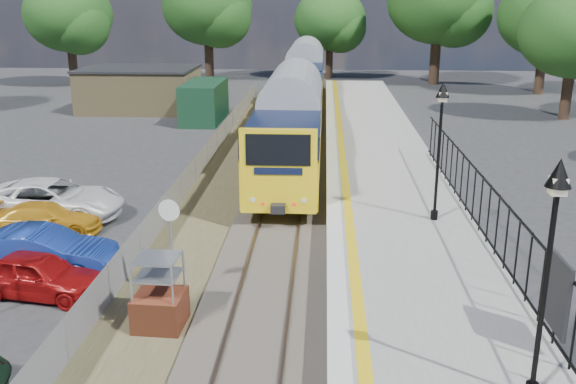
# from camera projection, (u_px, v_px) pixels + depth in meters

# --- Properties ---
(ground) EXTENTS (120.00, 120.00, 0.00)m
(ground) POSITION_uv_depth(u_px,v_px,m) (260.00, 327.00, 16.36)
(ground) COLOR #2D2D30
(ground) RESTS_ON ground
(track_bed) EXTENTS (5.90, 80.00, 0.29)m
(track_bed) POSITION_uv_depth(u_px,v_px,m) (272.00, 205.00, 25.59)
(track_bed) COLOR #473F38
(track_bed) RESTS_ON ground
(platform) EXTENTS (5.00, 70.00, 0.90)m
(platform) POSITION_uv_depth(u_px,v_px,m) (394.00, 212.00, 23.64)
(platform) COLOR gray
(platform) RESTS_ON ground
(platform_edge) EXTENTS (0.90, 70.00, 0.01)m
(platform_edge) POSITION_uv_depth(u_px,v_px,m) (339.00, 199.00, 23.62)
(platform_edge) COLOR silver
(platform_edge) RESTS_ON platform
(victorian_lamp_south) EXTENTS (0.44, 0.44, 4.60)m
(victorian_lamp_south) POSITION_uv_depth(u_px,v_px,m) (553.00, 226.00, 10.98)
(victorian_lamp_south) COLOR black
(victorian_lamp_south) RESTS_ON platform
(victorian_lamp_north) EXTENTS (0.44, 0.44, 4.60)m
(victorian_lamp_north) POSITION_uv_depth(u_px,v_px,m) (441.00, 119.00, 20.54)
(victorian_lamp_north) COLOR black
(victorian_lamp_north) RESTS_ON platform
(palisade_fence) EXTENTS (0.12, 26.00, 2.00)m
(palisade_fence) POSITION_uv_depth(u_px,v_px,m) (504.00, 233.00, 17.60)
(palisade_fence) COLOR black
(palisade_fence) RESTS_ON platform
(wire_fence) EXTENTS (0.06, 52.00, 1.20)m
(wire_fence) POSITION_uv_depth(u_px,v_px,m) (191.00, 176.00, 27.87)
(wire_fence) COLOR #999EA3
(wire_fence) RESTS_ON ground
(outbuilding) EXTENTS (10.80, 10.10, 3.12)m
(outbuilding) POSITION_uv_depth(u_px,v_px,m) (152.00, 91.00, 46.30)
(outbuilding) COLOR #907C51
(outbuilding) RESTS_ON ground
(tree_line) EXTENTS (56.80, 43.80, 11.88)m
(tree_line) POSITION_uv_depth(u_px,v_px,m) (324.00, 14.00, 54.45)
(tree_line) COLOR #332319
(tree_line) RESTS_ON ground
(train) EXTENTS (2.82, 40.83, 3.51)m
(train) POSITION_uv_depth(u_px,v_px,m) (301.00, 88.00, 41.69)
(train) COLOR yellow
(train) RESTS_ON ground
(brick_plinth) EXTENTS (1.28, 1.28, 1.96)m
(brick_plinth) POSITION_uv_depth(u_px,v_px,m) (159.00, 294.00, 16.04)
(brick_plinth) COLOR brown
(brick_plinth) RESTS_ON ground
(speed_sign) EXTENTS (0.59, 0.14, 2.96)m
(speed_sign) POSITION_uv_depth(u_px,v_px,m) (170.00, 232.00, 17.12)
(speed_sign) COLOR #999EA3
(speed_sign) RESTS_ON ground
(car_red) EXTENTS (3.92, 2.12, 1.27)m
(car_red) POSITION_uv_depth(u_px,v_px,m) (39.00, 275.00, 17.88)
(car_red) COLOR #9B0E0E
(car_red) RESTS_ON ground
(car_blue) EXTENTS (4.48, 1.63, 1.47)m
(car_blue) POSITION_uv_depth(u_px,v_px,m) (42.00, 253.00, 19.16)
(car_blue) COLOR navy
(car_blue) RESTS_ON ground
(car_yellow) EXTENTS (3.96, 1.96, 1.11)m
(car_yellow) POSITION_uv_depth(u_px,v_px,m) (46.00, 219.00, 22.64)
(car_yellow) COLOR orange
(car_yellow) RESTS_ON ground
(car_white) EXTENTS (5.40, 2.51, 1.50)m
(car_white) POSITION_uv_depth(u_px,v_px,m) (51.00, 200.00, 24.10)
(car_white) COLOR white
(car_white) RESTS_ON ground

